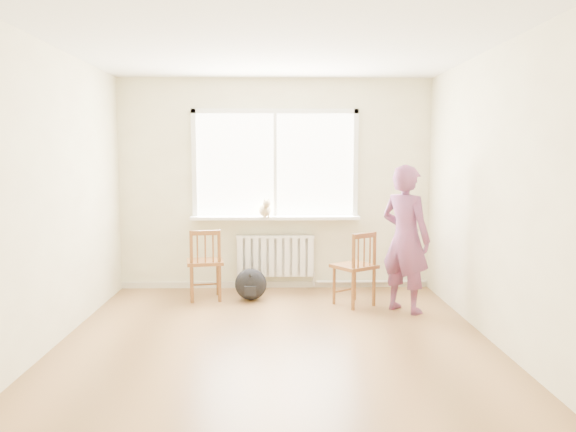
{
  "coord_description": "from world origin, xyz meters",
  "views": [
    {
      "loc": [
        -0.0,
        -4.98,
        1.71
      ],
      "look_at": [
        0.14,
        1.2,
        1.05
      ],
      "focal_mm": 35.0,
      "sensor_mm": 36.0,
      "label": 1
    }
  ],
  "objects": [
    {
      "name": "baseboard",
      "position": [
        0.0,
        2.23,
        0.04
      ],
      "size": [
        4.0,
        0.03,
        0.08
      ],
      "primitive_type": "cube",
      "color": "beige",
      "rests_on": "ground"
    },
    {
      "name": "floor",
      "position": [
        0.0,
        0.0,
        0.0
      ],
      "size": [
        4.5,
        4.5,
        0.0
      ],
      "primitive_type": "plane",
      "color": "#9A6C3F",
      "rests_on": "ground"
    },
    {
      "name": "cat",
      "position": [
        -0.13,
        2.06,
        1.05
      ],
      "size": [
        0.21,
        0.36,
        0.24
      ],
      "rotation": [
        0.0,
        0.0,
        0.22
      ],
      "color": "beige",
      "rests_on": "windowsill"
    },
    {
      "name": "radiator",
      "position": [
        0.0,
        2.16,
        0.44
      ],
      "size": [
        1.0,
        0.12,
        0.55
      ],
      "color": "white",
      "rests_on": "back_wall"
    },
    {
      "name": "window",
      "position": [
        0.0,
        2.22,
        1.66
      ],
      "size": [
        2.12,
        0.05,
        1.42
      ],
      "color": "white",
      "rests_on": "back_wall"
    },
    {
      "name": "chair_left",
      "position": [
        -0.84,
        1.61,
        0.43
      ],
      "size": [
        0.49,
        0.47,
        0.86
      ],
      "rotation": [
        0.0,
        0.0,
        3.31
      ],
      "color": "brown",
      "rests_on": "floor"
    },
    {
      "name": "heating_pipe",
      "position": [
        1.25,
        2.19,
        0.08
      ],
      "size": [
        1.4,
        0.04,
        0.04
      ],
      "primitive_type": "cylinder",
      "rotation": [
        0.0,
        1.57,
        0.0
      ],
      "color": "silver",
      "rests_on": "back_wall"
    },
    {
      "name": "backpack",
      "position": [
        -0.3,
        1.6,
        0.19
      ],
      "size": [
        0.45,
        0.4,
        0.38
      ],
      "primitive_type": "ellipsoid",
      "rotation": [
        0.0,
        0.0,
        0.35
      ],
      "color": "black",
      "rests_on": "floor"
    },
    {
      "name": "back_wall",
      "position": [
        0.0,
        2.25,
        1.35
      ],
      "size": [
        4.0,
        0.01,
        2.7
      ],
      "primitive_type": "cube",
      "color": "#F0EBC0",
      "rests_on": "ground"
    },
    {
      "name": "windowsill",
      "position": [
        0.0,
        2.14,
        0.93
      ],
      "size": [
        2.15,
        0.22,
        0.04
      ],
      "primitive_type": "cube",
      "color": "white",
      "rests_on": "back_wall"
    },
    {
      "name": "person",
      "position": [
        1.43,
        1.07,
        0.81
      ],
      "size": [
        0.69,
        0.7,
        1.62
      ],
      "primitive_type": "imported",
      "rotation": [
        0.0,
        0.0,
        2.32
      ],
      "color": "#BC3E5C",
      "rests_on": "floor"
    },
    {
      "name": "ceiling",
      "position": [
        0.0,
        0.0,
        2.7
      ],
      "size": [
        4.5,
        4.5,
        0.0
      ],
      "primitive_type": "plane",
      "rotation": [
        3.14,
        0.0,
        0.0
      ],
      "color": "white",
      "rests_on": "back_wall"
    },
    {
      "name": "chair_right",
      "position": [
        0.93,
        1.31,
        0.43
      ],
      "size": [
        0.58,
        0.57,
        0.86
      ],
      "rotation": [
        0.0,
        0.0,
        3.75
      ],
      "color": "brown",
      "rests_on": "floor"
    }
  ]
}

